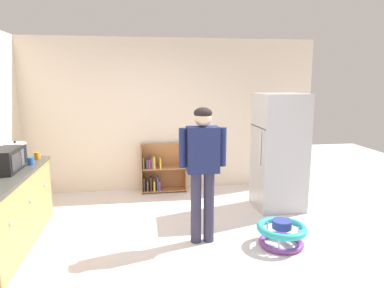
{
  "coord_description": "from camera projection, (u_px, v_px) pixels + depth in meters",
  "views": [
    {
      "loc": [
        -0.56,
        -3.89,
        1.98
      ],
      "look_at": [
        0.09,
        0.58,
        1.14
      ],
      "focal_mm": 32.45,
      "sensor_mm": 36.0,
      "label": 1
    }
  ],
  "objects": [
    {
      "name": "ground_plane",
      "position": [
        191.0,
        245.0,
        4.22
      ],
      "size": [
        12.0,
        12.0,
        0.0
      ],
      "primitive_type": "plane",
      "color": "silver",
      "rests_on": "ground"
    },
    {
      "name": "back_wall",
      "position": [
        173.0,
        115.0,
        6.24
      ],
      "size": [
        5.2,
        0.06,
        2.7
      ],
      "primitive_type": "cube",
      "color": "#EEDEC7",
      "rests_on": "ground"
    },
    {
      "name": "kitchen_counter",
      "position": [
        3.0,
        212.0,
        4.08
      ],
      "size": [
        0.65,
        1.99,
        0.9
      ],
      "color": "tan",
      "rests_on": "ground"
    },
    {
      "name": "refrigerator",
      "position": [
        279.0,
        152.0,
        5.32
      ],
      "size": [
        0.73,
        0.68,
        1.78
      ],
      "color": "#B7BABF",
      "rests_on": "ground"
    },
    {
      "name": "bookshelf",
      "position": [
        160.0,
        171.0,
        6.21
      ],
      "size": [
        0.8,
        0.28,
        0.85
      ],
      "color": "#AE7446",
      "rests_on": "ground"
    },
    {
      "name": "standing_person",
      "position": [
        203.0,
        162.0,
        4.14
      ],
      "size": [
        0.57,
        0.22,
        1.67
      ],
      "color": "#33314A",
      "rests_on": "ground"
    },
    {
      "name": "baby_walker",
      "position": [
        282.0,
        233.0,
        4.18
      ],
      "size": [
        0.6,
        0.6,
        0.32
      ],
      "color": "#7E3F98",
      "rests_on": "ground"
    },
    {
      "name": "microwave",
      "position": [
        2.0,
        161.0,
        4.07
      ],
      "size": [
        0.37,
        0.48,
        0.28
      ],
      "color": "black",
      "rests_on": "kitchen_counter"
    },
    {
      "name": "crock_pot",
      "position": [
        16.0,
        153.0,
        4.54
      ],
      "size": [
        0.27,
        0.27,
        0.3
      ],
      "color": "black",
      "rests_on": "kitchen_counter"
    },
    {
      "name": "blue_cup",
      "position": [
        31.0,
        161.0,
        4.46
      ],
      "size": [
        0.08,
        0.08,
        0.09
      ],
      "primitive_type": "cylinder",
      "color": "blue",
      "rests_on": "kitchen_counter"
    },
    {
      "name": "orange_cup",
      "position": [
        37.0,
        156.0,
        4.79
      ],
      "size": [
        0.08,
        0.08,
        0.09
      ],
      "primitive_type": "cylinder",
      "color": "orange",
      "rests_on": "kitchen_counter"
    },
    {
      "name": "teal_cup",
      "position": [
        15.0,
        155.0,
        4.8
      ],
      "size": [
        0.08,
        0.08,
        0.09
      ],
      "primitive_type": "cylinder",
      "color": "teal",
      "rests_on": "kitchen_counter"
    }
  ]
}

